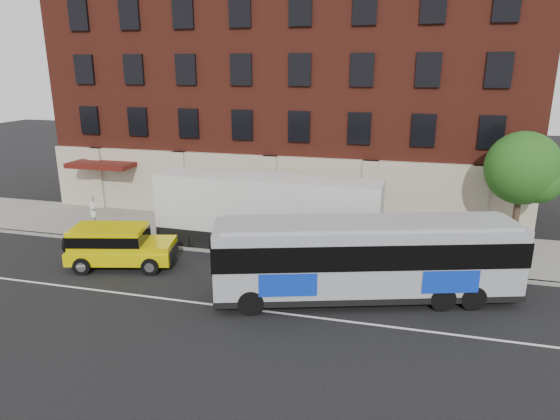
% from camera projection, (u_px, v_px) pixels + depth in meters
% --- Properties ---
extents(ground, '(120.00, 120.00, 0.00)m').
position_uv_depth(ground, '(192.00, 308.00, 19.64)').
color(ground, black).
rests_on(ground, ground).
extents(sidewalk, '(60.00, 6.00, 0.15)m').
position_uv_depth(sidewalk, '(257.00, 235.00, 27.98)').
color(sidewalk, gray).
rests_on(sidewalk, ground).
extents(kerb, '(60.00, 0.25, 0.15)m').
position_uv_depth(kerb, '(240.00, 253.00, 25.19)').
color(kerb, gray).
rests_on(kerb, ground).
extents(lane_line, '(60.00, 0.12, 0.01)m').
position_uv_depth(lane_line, '(197.00, 303.00, 20.10)').
color(lane_line, silver).
rests_on(lane_line, ground).
extents(building, '(30.00, 12.10, 15.00)m').
position_uv_depth(building, '(290.00, 93.00, 33.23)').
color(building, '#5C2115').
rests_on(building, sidewalk).
extents(sign_pole, '(0.30, 0.20, 2.50)m').
position_uv_depth(sign_pole, '(94.00, 215.00, 26.98)').
color(sign_pole, slate).
rests_on(sign_pole, ground).
extents(street_tree, '(3.60, 3.60, 6.20)m').
position_uv_depth(street_tree, '(523.00, 171.00, 23.96)').
color(street_tree, '#3C2D1E').
rests_on(street_tree, sidewalk).
extents(city_bus, '(12.60, 6.17, 3.39)m').
position_uv_depth(city_bus, '(366.00, 257.00, 19.96)').
color(city_bus, '#9A9DA4').
rests_on(city_bus, ground).
extents(yellow_suv, '(5.38, 3.18, 2.00)m').
position_uv_depth(yellow_suv, '(117.00, 244.00, 23.47)').
color(yellow_suv, '#DDCB00').
rests_on(yellow_suv, ground).
extents(shipping_container, '(11.81, 2.82, 3.91)m').
position_uv_depth(shipping_container, '(267.00, 214.00, 25.50)').
color(shipping_container, black).
rests_on(shipping_container, ground).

